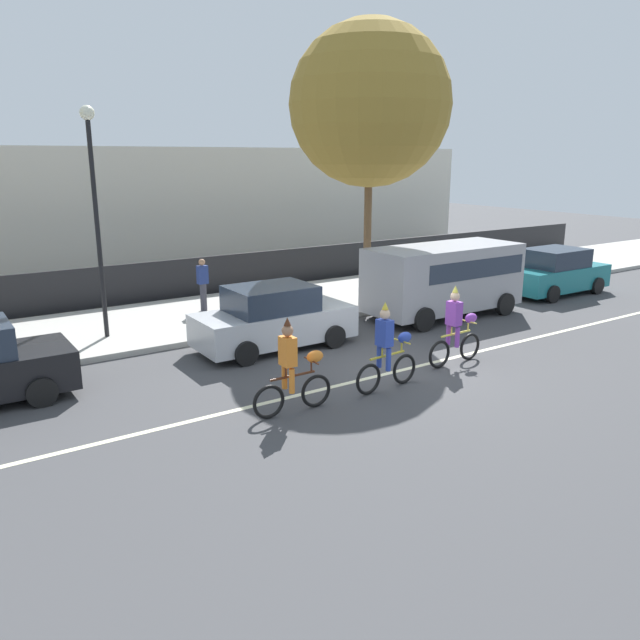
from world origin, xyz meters
TOP-DOWN VIEW (x-y plane):
  - ground_plane at (0.00, 0.00)m, footprint 80.00×80.00m
  - road_centre_line at (0.00, -0.50)m, footprint 36.00×0.14m
  - sidewalk_curb at (0.00, 6.50)m, footprint 60.00×5.00m
  - fence_line at (0.00, 9.40)m, footprint 40.00×0.08m
  - building_backdrop at (2.09, 18.00)m, footprint 28.00×8.00m
  - parade_cyclist_orange at (-3.14, -1.21)m, footprint 1.72×0.50m
  - parade_cyclist_cobalt at (-0.83, -1.22)m, footprint 1.72×0.50m
  - parade_cyclist_purple at (1.58, -0.84)m, footprint 1.72×0.50m
  - parked_van_grey at (4.69, 2.70)m, footprint 5.00×2.22m
  - parked_car_silver at (-1.37, 2.68)m, footprint 4.10×1.92m
  - parked_car_teal at (10.24, 2.80)m, footprint 4.10×1.92m
  - street_lamp_post at (-4.81, 5.62)m, footprint 0.36×0.36m
  - street_tree_far_corner at (3.25, 4.77)m, footprint 4.89×4.89m
  - pedestrian_onlooker at (-1.50, 6.87)m, footprint 0.32×0.20m

SIDE VIEW (x-z plane):
  - ground_plane at x=0.00m, z-range 0.00..0.00m
  - road_centre_line at x=0.00m, z-range 0.00..0.01m
  - sidewalk_curb at x=0.00m, z-range 0.00..0.15m
  - fence_line at x=0.00m, z-range 0.00..1.40m
  - parked_car_silver at x=-1.37m, z-range -0.04..1.60m
  - parked_car_teal at x=10.24m, z-range -0.04..1.60m
  - parade_cyclist_orange at x=-3.14m, z-range -0.12..1.80m
  - parade_cyclist_cobalt at x=-0.83m, z-range -0.12..1.80m
  - parade_cyclist_purple at x=1.58m, z-range -0.12..1.80m
  - pedestrian_onlooker at x=-1.50m, z-range 0.20..1.82m
  - parked_van_grey at x=4.69m, z-range 0.19..2.37m
  - building_backdrop at x=2.09m, z-range 0.00..5.17m
  - street_lamp_post at x=-4.81m, z-range 1.06..6.92m
  - street_tree_far_corner at x=3.25m, z-range 2.00..10.59m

